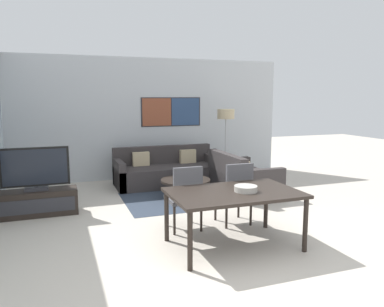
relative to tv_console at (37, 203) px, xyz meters
The scene contains 13 objects.
ground_plane 3.71m from the tv_console, 52.31° to the right, with size 24.00×24.00×0.00m, color beige.
wall_back 3.43m from the tv_console, 44.70° to the left, with size 6.96×0.09×2.80m.
area_rug 2.59m from the tv_console, ahead, with size 2.29×1.66×0.01m.
tv_console is the anchor object (origin of this frame).
television 0.55m from the tv_console, 90.00° to the left, with size 1.04×0.20×0.70m.
sofa_main 2.94m from the tv_console, 28.50° to the left, with size 2.24×0.95×0.81m.
sofa_side 3.76m from the tv_console, ahead, with size 0.95×1.50×0.81m.
coffee_table 2.59m from the tv_console, ahead, with size 0.93×0.93×0.37m.
dining_table 3.33m from the tv_console, 42.74° to the right, with size 1.63×1.04×0.72m.
dining_chair_left 2.53m from the tv_console, 36.21° to the right, with size 0.46×0.46×0.95m.
dining_chair_centre 3.21m from the tv_console, 28.10° to the right, with size 0.46×0.46×0.95m.
fruit_bowl 3.48m from the tv_console, 41.85° to the right, with size 0.29×0.29×0.07m.
floor_lamp 4.44m from the tv_console, 19.78° to the left, with size 0.39×0.39×1.63m.
Camera 1 is at (-1.91, -3.45, 1.91)m, focal length 35.00 mm.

